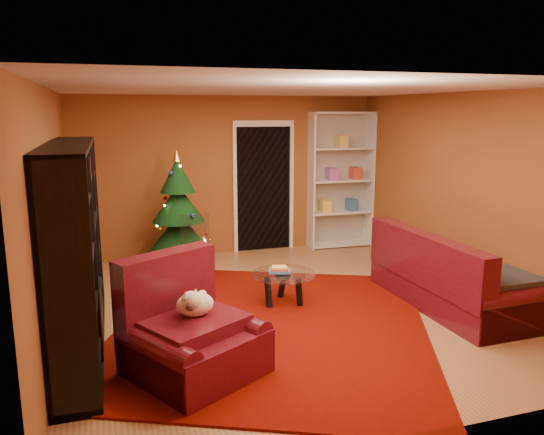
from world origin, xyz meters
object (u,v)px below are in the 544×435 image
object	(u,v)px
white_bookshelf	(341,180)
dog	(195,304)
sofa	(453,268)
christmas_tree	(179,212)
coffee_table	(283,288)
acrylic_chair	(196,252)
gift_box_red	(200,251)
gift_box_green	(172,261)
media_unit	(76,250)
armchair	(195,330)
rug	(273,326)

from	to	relation	value
white_bookshelf	dog	size ratio (longest dim) A/B	6.01
sofa	christmas_tree	bearing A→B (deg)	48.12
coffee_table	acrylic_chair	world-z (taller)	acrylic_chair
gift_box_red	gift_box_green	bearing A→B (deg)	-137.86
media_unit	armchair	size ratio (longest dim) A/B	2.40
rug	media_unit	size ratio (longest dim) A/B	1.45
media_unit	gift_box_red	distance (m)	3.60
media_unit	dog	world-z (taller)	media_unit
christmas_tree	gift_box_green	distance (m)	0.77
media_unit	acrylic_chair	world-z (taller)	media_unit
christmas_tree	sofa	size ratio (longest dim) A/B	0.82
rug	white_bookshelf	distance (m)	3.98
gift_box_red	acrylic_chair	distance (m)	1.25
dog	acrylic_chair	xyz separation A→B (m)	(0.46, 2.64, -0.23)
christmas_tree	coffee_table	size ratio (longest dim) A/B	2.29
acrylic_chair	sofa	bearing A→B (deg)	-29.67
sofa	coffee_table	bearing A→B (deg)	70.72
rug	white_bookshelf	xyz separation A→B (m)	(2.24, 3.08, 1.16)
acrylic_chair	media_unit	bearing A→B (deg)	-124.39
armchair	sofa	world-z (taller)	sofa
rug	sofa	size ratio (longest dim) A/B	1.77
rug	christmas_tree	distance (m)	2.76
rug	media_unit	distance (m)	2.24
media_unit	acrylic_chair	xyz separation A→B (m)	(1.47, 1.82, -0.61)
gift_box_red	white_bookshelf	world-z (taller)	white_bookshelf
christmas_tree	sofa	distance (m)	3.94
christmas_tree	gift_box_red	bearing A→B (deg)	53.06
dog	acrylic_chair	world-z (taller)	acrylic_chair
gift_box_red	dog	xyz separation A→B (m)	(-0.73, -3.83, 0.55)
white_bookshelf	armchair	bearing A→B (deg)	-127.04
white_bookshelf	sofa	xyz separation A→B (m)	(0.07, -3.11, -0.69)
gift_box_green	armchair	bearing A→B (deg)	-93.64
christmas_tree	gift_box_red	xyz separation A→B (m)	(0.41, 0.54, -0.77)
sofa	gift_box_red	bearing A→B (deg)	38.47
dog	rug	bearing A→B (deg)	7.80
dog	sofa	distance (m)	3.37
gift_box_green	armchair	distance (m)	3.44
gift_box_green	armchair	world-z (taller)	armchair
sofa	rug	bearing A→B (deg)	88.45
gift_box_red	sofa	xyz separation A→B (m)	(2.55, -3.10, 0.37)
christmas_tree	coffee_table	bearing A→B (deg)	-62.53
rug	coffee_table	world-z (taller)	coffee_table
rug	dog	size ratio (longest dim) A/B	9.76
media_unit	coffee_table	size ratio (longest dim) A/B	3.40
rug	sofa	distance (m)	2.35
acrylic_chair	gift_box_red	bearing A→B (deg)	81.92
gift_box_red	acrylic_chair	size ratio (longest dim) A/B	0.25
gift_box_green	acrylic_chair	distance (m)	0.81
dog	gift_box_green	bearing A→B (deg)	56.99
gift_box_green	dog	xyz separation A→B (m)	(-0.20, -3.35, 0.53)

